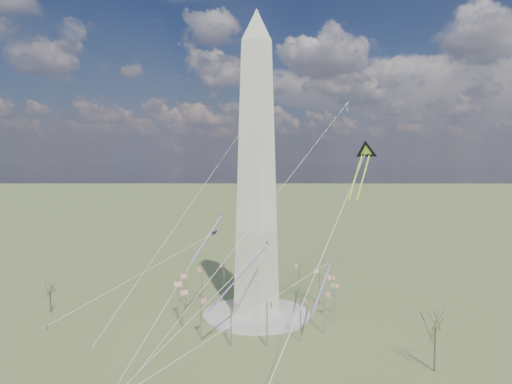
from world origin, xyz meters
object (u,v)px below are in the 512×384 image
Objects in this scene: kite_delta_black at (365,154)px; washington_monument at (257,173)px; tree_near at (436,324)px; person_west at (47,328)px.

washington_monument is at bearing -7.91° from kite_delta_black.
washington_monument is 5.99× the size of tree_near.
kite_delta_black is at bearing 6.80° from washington_monument.
tree_near is 0.85× the size of kite_delta_black.
kite_delta_black reaches higher than person_west.
washington_monument is at bearing -133.92° from person_west.
person_west is at bearing -155.28° from tree_near.
washington_monument is 80.90m from person_west.
tree_near is at bearing -160.03° from person_west.
tree_near reaches higher than person_west.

